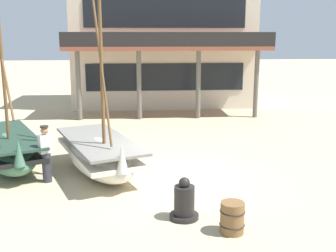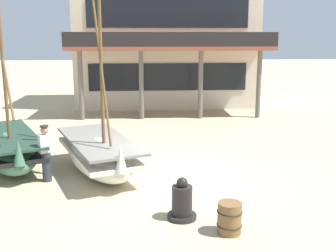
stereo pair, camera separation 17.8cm
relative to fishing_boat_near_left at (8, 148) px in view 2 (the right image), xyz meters
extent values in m
plane|color=tan|center=(5.21, -1.59, -0.60)|extent=(120.00, 120.00, 0.00)
ellipsoid|color=#427056|center=(-0.01, 0.02, -0.06)|extent=(3.47, 4.94, 1.07)
cube|color=black|center=(-0.01, 0.02, 0.07)|extent=(3.40, 4.77, 0.13)
cube|color=#243D2F|center=(-0.01, 0.02, 0.43)|extent=(3.47, 4.87, 0.08)
cone|color=#427056|center=(0.94, -2.02, 0.42)|extent=(0.44, 0.44, 0.75)
cylinder|color=brown|center=(0.24, -0.51, 2.35)|extent=(0.10, 0.10, 4.40)
cylinder|color=brown|center=(0.24, -0.51, 2.94)|extent=(1.14, 2.34, 3.40)
cube|color=brown|center=(-0.16, 0.34, 0.31)|extent=(1.48, 0.80, 0.06)
ellipsoid|color=silver|center=(3.05, -0.89, -0.05)|extent=(3.15, 4.72, 1.09)
cube|color=silver|center=(3.05, -0.89, 0.08)|extent=(3.10, 4.56, 0.13)
cube|color=gray|center=(3.05, -0.89, 0.45)|extent=(3.16, 4.66, 0.08)
cone|color=silver|center=(3.82, -2.87, 0.44)|extent=(0.43, 0.43, 0.77)
cylinder|color=brown|center=(3.25, -1.41, 2.50)|extent=(0.10, 0.10, 4.67)
cylinder|color=brown|center=(3.25, -1.41, 2.74)|extent=(0.60, 1.41, 4.38)
cube|color=brown|center=(2.93, -0.58, 0.33)|extent=(1.53, 0.72, 0.06)
cylinder|color=#33333D|center=(1.58, -1.56, -0.16)|extent=(0.26, 0.26, 0.88)
cube|color=silver|center=(1.58, -1.56, 0.55)|extent=(0.42, 0.38, 0.54)
sphere|color=#A87A56|center=(1.58, -1.56, 0.94)|extent=(0.22, 0.22, 0.22)
cylinder|color=#2D2823|center=(1.58, -1.56, 1.06)|extent=(0.24, 0.24, 0.05)
cylinder|color=black|center=(5.29, -4.35, -0.55)|extent=(0.69, 0.69, 0.10)
cylinder|color=black|center=(5.29, -4.35, -0.15)|extent=(0.48, 0.48, 0.69)
sphere|color=black|center=(5.29, -4.35, 0.28)|extent=(0.27, 0.27, 0.27)
cylinder|color=brown|center=(6.24, -5.15, -0.25)|extent=(0.52, 0.52, 0.70)
torus|color=black|center=(6.24, -5.15, -0.10)|extent=(0.56, 0.56, 0.03)
torus|color=black|center=(6.24, -5.15, -0.40)|extent=(0.56, 0.56, 0.03)
cube|color=beige|center=(5.90, 12.64, 2.86)|extent=(10.56, 5.41, 6.91)
cube|color=black|center=(5.90, 9.91, 1.30)|extent=(8.87, 0.06, 1.52)
cube|color=black|center=(5.90, 9.91, 4.76)|extent=(8.87, 0.06, 1.52)
cube|color=brown|center=(5.90, 8.52, 2.96)|extent=(10.56, 2.84, 0.20)
cylinder|color=#666056|center=(1.37, 7.52, 1.13)|extent=(0.24, 0.24, 3.45)
cylinder|color=#666056|center=(4.39, 7.52, 1.13)|extent=(0.24, 0.24, 3.45)
cylinder|color=#666056|center=(7.41, 7.52, 1.13)|extent=(0.24, 0.24, 3.45)
cylinder|color=#666056|center=(10.42, 7.52, 1.13)|extent=(0.24, 0.24, 3.45)
cube|color=black|center=(5.90, 7.15, 3.41)|extent=(10.56, 0.08, 0.70)
camera|label=1|loc=(4.19, -13.34, 3.63)|focal=44.28mm
camera|label=2|loc=(4.37, -13.35, 3.63)|focal=44.28mm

